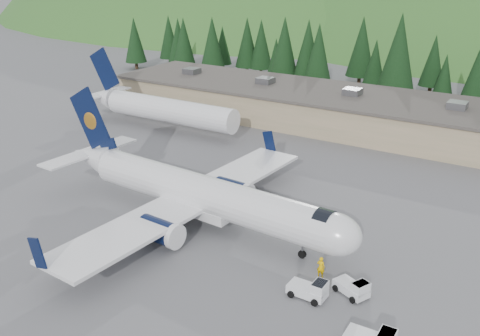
% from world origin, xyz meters
% --- Properties ---
extents(ground, '(600.00, 600.00, 0.00)m').
position_xyz_m(ground, '(0.00, 0.00, 0.00)').
color(ground, '#5A5A5F').
extents(airliner, '(34.99, 32.83, 11.61)m').
position_xyz_m(airliner, '(-1.02, 0.06, 3.09)').
color(airliner, white).
rests_on(airliner, ground).
extents(second_airliner, '(27.50, 11.00, 10.05)m').
position_xyz_m(second_airliner, '(-24.92, 22.00, 3.32)').
color(second_airliner, white).
rests_on(second_airliner, ground).
extents(baggage_tug_a, '(2.99, 1.83, 1.59)m').
position_xyz_m(baggage_tug_a, '(13.58, -5.61, 0.71)').
color(baggage_tug_a, white).
rests_on(baggage_tug_a, ground).
extents(baggage_tug_b, '(3.12, 2.53, 1.49)m').
position_xyz_m(baggage_tug_b, '(16.27, -3.61, 0.67)').
color(baggage_tug_b, white).
rests_on(baggage_tug_b, ground).
extents(terminal_building, '(71.00, 17.00, 6.10)m').
position_xyz_m(terminal_building, '(-5.01, 38.00, 2.62)').
color(terminal_building, '#8E825E').
rests_on(terminal_building, ground).
extents(ramp_worker, '(0.69, 0.46, 1.85)m').
position_xyz_m(ramp_worker, '(13.05, -2.55, 0.92)').
color(ramp_worker, '#FFC000').
rests_on(ramp_worker, ground).
extents(tree_line, '(113.36, 17.93, 14.37)m').
position_xyz_m(tree_line, '(-5.18, 60.27, 7.28)').
color(tree_line, black).
rests_on(tree_line, ground).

